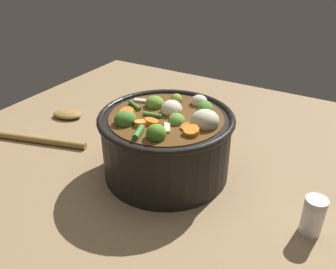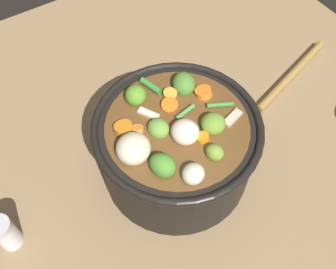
% 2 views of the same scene
% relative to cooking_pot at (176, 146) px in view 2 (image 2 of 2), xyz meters
% --- Properties ---
extents(ground_plane, '(1.10, 1.10, 0.00)m').
position_rel_cooking_pot_xyz_m(ground_plane, '(0.00, -0.00, -0.07)').
color(ground_plane, '#8C704C').
extents(cooking_pot, '(0.26, 0.26, 0.16)m').
position_rel_cooking_pot_xyz_m(cooking_pot, '(0.00, 0.00, 0.00)').
color(cooking_pot, black).
rests_on(cooking_pot, ground_plane).
extents(wooden_spoon, '(0.21, 0.23, 0.02)m').
position_rel_cooking_pot_xyz_m(wooden_spoon, '(-0.02, -0.34, -0.06)').
color(wooden_spoon, olive).
rests_on(wooden_spoon, ground_plane).
extents(salt_shaker, '(0.04, 0.04, 0.07)m').
position_rel_cooking_pot_xyz_m(salt_shaker, '(0.03, 0.29, -0.04)').
color(salt_shaker, silver).
rests_on(salt_shaker, ground_plane).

